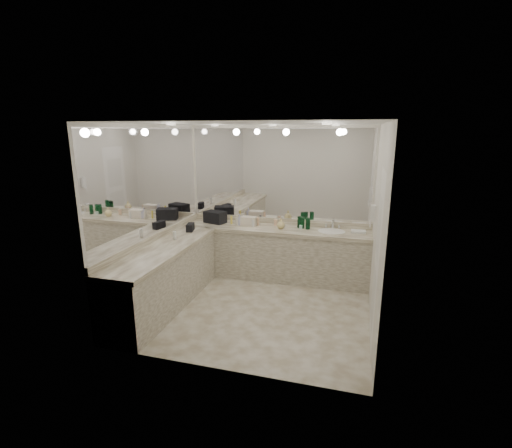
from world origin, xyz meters
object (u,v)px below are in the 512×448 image
(black_toiletry_bag, at_px, (215,217))
(cream_cosmetic_case, at_px, (249,221))
(wall_phone, at_px, (373,213))
(soap_bottle_a, at_px, (237,220))
(sink, at_px, (331,232))
(soap_bottle_b, at_px, (240,219))
(hand_towel, at_px, (358,232))
(soap_bottle_c, at_px, (281,223))

(black_toiletry_bag, xyz_separation_m, cream_cosmetic_case, (0.64, -0.01, -0.03))
(wall_phone, bearing_deg, soap_bottle_a, 167.46)
(wall_phone, relative_size, cream_cosmetic_case, 0.90)
(sink, height_order, soap_bottle_b, soap_bottle_b)
(wall_phone, relative_size, black_toiletry_bag, 0.65)
(cream_cosmetic_case, xyz_separation_m, soap_bottle_a, (-0.21, -0.05, 0.01))
(sink, relative_size, cream_cosmetic_case, 1.65)
(hand_towel, bearing_deg, sink, -173.64)
(wall_phone, distance_m, soap_bottle_a, 2.32)
(soap_bottle_c, bearing_deg, soap_bottle_b, 176.20)
(wall_phone, height_order, black_toiletry_bag, wall_phone)
(sink, bearing_deg, wall_phone, -39.57)
(soap_bottle_b, bearing_deg, soap_bottle_c, -3.80)
(black_toiletry_bag, relative_size, soap_bottle_c, 2.08)
(soap_bottle_b, bearing_deg, cream_cosmetic_case, 9.99)
(soap_bottle_a, xyz_separation_m, soap_bottle_c, (0.79, -0.03, -0.00))
(soap_bottle_a, distance_m, soap_bottle_c, 0.79)
(sink, distance_m, hand_towel, 0.43)
(cream_cosmetic_case, bearing_deg, sink, -1.31)
(black_toiletry_bag, distance_m, soap_bottle_b, 0.48)
(black_toiletry_bag, xyz_separation_m, hand_towel, (2.49, -0.00, -0.09))
(soap_bottle_a, distance_m, soap_bottle_b, 0.05)
(cream_cosmetic_case, relative_size, soap_bottle_c, 1.50)
(soap_bottle_b, relative_size, soap_bottle_c, 1.12)
(sink, relative_size, black_toiletry_bag, 1.19)
(soap_bottle_a, bearing_deg, wall_phone, -12.54)
(cream_cosmetic_case, bearing_deg, soap_bottle_a, -166.91)
(wall_phone, relative_size, soap_bottle_b, 1.21)
(wall_phone, distance_m, soap_bottle_c, 1.56)
(cream_cosmetic_case, distance_m, soap_bottle_b, 0.16)
(hand_towel, xyz_separation_m, soap_bottle_b, (-2.01, -0.03, 0.08))
(hand_towel, relative_size, soap_bottle_a, 1.26)
(cream_cosmetic_case, distance_m, soap_bottle_c, 0.59)
(sink, xyz_separation_m, soap_bottle_a, (-1.63, -0.00, 0.10))
(soap_bottle_a, xyz_separation_m, soap_bottle_b, (0.04, 0.02, 0.01))
(wall_phone, xyz_separation_m, soap_bottle_c, (-1.45, 0.47, -0.36))
(sink, bearing_deg, soap_bottle_a, -179.91)
(hand_towel, relative_size, soap_bottle_b, 1.15)
(wall_phone, bearing_deg, soap_bottle_b, 166.77)
(black_toiletry_bag, distance_m, soap_bottle_c, 1.22)
(black_toiletry_bag, distance_m, hand_towel, 2.49)
(black_toiletry_bag, relative_size, soap_bottle_a, 2.02)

